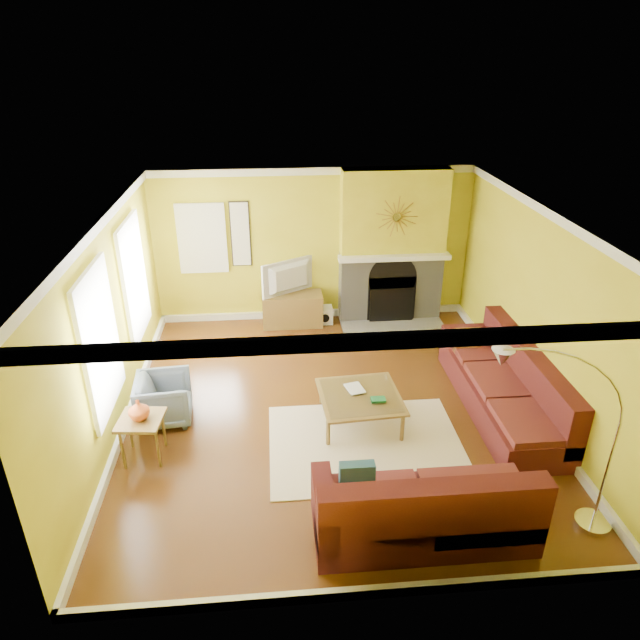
{
  "coord_description": "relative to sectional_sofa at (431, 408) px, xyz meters",
  "views": [
    {
      "loc": [
        -0.73,
        -6.47,
        4.54
      ],
      "look_at": [
        -0.12,
        0.4,
        1.17
      ],
      "focal_mm": 32.0,
      "sensor_mm": 36.0,
      "label": 1
    }
  ],
  "objects": [
    {
      "name": "book",
      "position": [
        -0.98,
        0.54,
        -0.03
      ],
      "size": [
        0.28,
        0.33,
        0.03
      ],
      "primitive_type": "imported",
      "rotation": [
        0.0,
        0.0,
        0.25
      ],
      "color": "white",
      "rests_on": "coffee_table"
    },
    {
      "name": "wall_left",
      "position": [
        -3.93,
        0.74,
        0.9
      ],
      "size": [
        0.02,
        6.0,
        2.7
      ],
      "primitive_type": "cube",
      "color": "gold",
      "rests_on": "ground"
    },
    {
      "name": "window_back",
      "position": [
        -3.07,
        3.7,
        1.1
      ],
      "size": [
        0.82,
        0.06,
        1.22
      ],
      "primitive_type": "cube",
      "color": "white",
      "rests_on": "wall_back"
    },
    {
      "name": "sectional_sofa",
      "position": [
        0.0,
        0.0,
        0.0
      ],
      "size": [
        3.16,
        3.93,
        0.9
      ],
      "primitive_type": null,
      "color": "#511A1B",
      "rests_on": "floor"
    },
    {
      "name": "fireplace",
      "position": [
        0.18,
        3.54,
        0.9
      ],
      "size": [
        1.8,
        0.4,
        2.7
      ],
      "primitive_type": null,
      "color": "gray",
      "rests_on": "floor"
    },
    {
      "name": "mantel",
      "position": [
        0.18,
        3.3,
        0.8
      ],
      "size": [
        1.92,
        0.22,
        0.08
      ],
      "primitive_type": "cube",
      "color": "white",
      "rests_on": "fireplace"
    },
    {
      "name": "wall_front",
      "position": [
        -1.17,
        -2.27,
        0.9
      ],
      "size": [
        5.5,
        0.02,
        2.7
      ],
      "primitive_type": "cube",
      "color": "gold",
      "rests_on": "ground"
    },
    {
      "name": "floor",
      "position": [
        -1.17,
        0.74,
        -0.46
      ],
      "size": [
        5.5,
        6.0,
        0.02
      ],
      "primitive_type": "cube",
      "color": "brown",
      "rests_on": "ground"
    },
    {
      "name": "arc_lamp",
      "position": [
        0.75,
        -1.59,
        0.62
      ],
      "size": [
        1.37,
        0.36,
        2.15
      ],
      "primitive_type": null,
      "color": "silver",
      "rests_on": "floor"
    },
    {
      "name": "wall_art",
      "position": [
        -2.42,
        3.71,
        1.15
      ],
      "size": [
        0.34,
        0.04,
        1.14
      ],
      "primitive_type": "cube",
      "color": "white",
      "rests_on": "wall_back"
    },
    {
      "name": "tv",
      "position": [
        -1.57,
        3.42,
        0.43
      ],
      "size": [
        0.97,
        0.66,
        0.6
      ],
      "primitive_type": "imported",
      "rotation": [
        0.0,
        0.0,
        3.68
      ],
      "color": "black",
      "rests_on": "media_console"
    },
    {
      "name": "window_left_far",
      "position": [
        -3.89,
        0.14,
        1.05
      ],
      "size": [
        0.06,
        1.22,
        1.72
      ],
      "primitive_type": "cube",
      "color": "white",
      "rests_on": "wall_left"
    },
    {
      "name": "wall_right",
      "position": [
        1.59,
        0.74,
        0.9
      ],
      "size": [
        0.02,
        6.0,
        2.7
      ],
      "primitive_type": "cube",
      "color": "gold",
      "rests_on": "ground"
    },
    {
      "name": "coffee_table",
      "position": [
        -0.82,
        0.43,
        -0.25
      ],
      "size": [
        1.11,
        1.11,
        0.41
      ],
      "primitive_type": null,
      "rotation": [
        0.0,
        0.0,
        0.07
      ],
      "color": "white",
      "rests_on": "floor"
    },
    {
      "name": "hearth",
      "position": [
        0.18,
        2.99,
        -0.42
      ],
      "size": [
        1.8,
        0.7,
        0.06
      ],
      "primitive_type": "cube",
      "color": "gray",
      "rests_on": "floor"
    },
    {
      "name": "vase",
      "position": [
        -3.52,
        -0.06,
        0.24
      ],
      "size": [
        0.29,
        0.29,
        0.26
      ],
      "primitive_type": "imported",
      "rotation": [
        0.0,
        0.0,
        0.18
      ],
      "color": "orange",
      "rests_on": "side_table"
    },
    {
      "name": "rug",
      "position": [
        -0.82,
        -0.07,
        -0.44
      ],
      "size": [
        2.4,
        1.8,
        0.02
      ],
      "primitive_type": "cube",
      "color": "beige",
      "rests_on": "floor"
    },
    {
      "name": "side_table",
      "position": [
        -3.52,
        -0.06,
        -0.17
      ],
      "size": [
        0.56,
        0.56,
        0.56
      ],
      "primitive_type": null,
      "rotation": [
        0.0,
        0.0,
        -0.1
      ],
      "color": "olive",
      "rests_on": "floor"
    },
    {
      "name": "media_console",
      "position": [
        -1.57,
        3.42,
        -0.16
      ],
      "size": [
        1.05,
        0.47,
        0.58
      ],
      "primitive_type": "cube",
      "color": "olive",
      "rests_on": "floor"
    },
    {
      "name": "wall_back",
      "position": [
        -1.17,
        3.75,
        0.9
      ],
      "size": [
        5.5,
        0.02,
        2.7
      ],
      "primitive_type": "cube",
      "color": "gold",
      "rests_on": "ground"
    },
    {
      "name": "ceiling",
      "position": [
        -1.17,
        0.74,
        2.26
      ],
      "size": [
        5.5,
        6.0,
        0.02
      ],
      "primitive_type": "cube",
      "color": "white",
      "rests_on": "ground"
    },
    {
      "name": "subwoofer",
      "position": [
        -1.0,
        3.45,
        -0.31
      ],
      "size": [
        0.29,
        0.29,
        0.29
      ],
      "primitive_type": "cube",
      "color": "white",
      "rests_on": "floor"
    },
    {
      "name": "sunburst",
      "position": [
        0.18,
        3.31,
        1.5
      ],
      "size": [
        0.7,
        0.04,
        0.7
      ],
      "primitive_type": null,
      "color": "olive",
      "rests_on": "fireplace"
    },
    {
      "name": "baseboard",
      "position": [
        -1.17,
        0.74,
        -0.39
      ],
      "size": [
        5.5,
        6.0,
        0.12
      ],
      "primitive_type": null,
      "color": "white",
      "rests_on": "floor"
    },
    {
      "name": "window_left_near",
      "position": [
        -3.89,
        2.04,
        1.05
      ],
      "size": [
        0.06,
        1.22,
        1.72
      ],
      "primitive_type": "cube",
      "color": "white",
      "rests_on": "wall_left"
    },
    {
      "name": "armchair",
      "position": [
        -3.39,
        0.7,
        -0.13
      ],
      "size": [
        0.76,
        0.74,
        0.64
      ],
      "primitive_type": "imported",
      "rotation": [
        0.0,
        0.0,
        1.65
      ],
      "color": "slate",
      "rests_on": "floor"
    },
    {
      "name": "crown_molding",
      "position": [
        -1.17,
        0.74,
        2.19
      ],
      "size": [
        5.5,
        6.0,
        0.12
      ],
      "primitive_type": null,
      "color": "white",
      "rests_on": "ceiling"
    }
  ]
}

